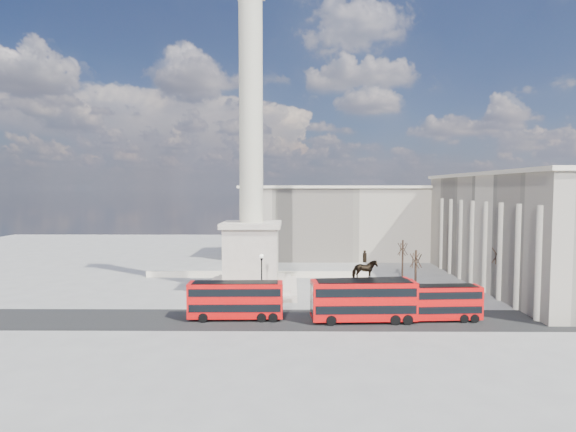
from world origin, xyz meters
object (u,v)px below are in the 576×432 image
(equestrian_statue, at_px, (364,291))
(pedestrian_crossing, at_px, (334,292))
(pedestrian_walking, at_px, (332,303))
(red_bus_d, at_px, (437,302))
(red_bus_b, at_px, (365,301))
(victorian_lamp, at_px, (262,274))
(pedestrian_standing, at_px, (386,305))
(nelsons_column, at_px, (251,208))
(red_bus_a, at_px, (236,300))
(red_bus_c, at_px, (362,298))

(equestrian_statue, relative_size, pedestrian_crossing, 4.88)
(pedestrian_walking, bearing_deg, red_bus_d, -40.83)
(red_bus_b, height_order, victorian_lamp, victorian_lamp)
(red_bus_d, xyz_separation_m, pedestrian_standing, (-5.36, 3.78, -1.34))
(red_bus_b, xyz_separation_m, pedestrian_walking, (-3.35, 6.10, -1.83))
(red_bus_b, height_order, red_bus_d, red_bus_b)
(nelsons_column, distance_m, pedestrian_standing, 24.76)
(nelsons_column, height_order, red_bus_a, nelsons_column)
(nelsons_column, relative_size, pedestrian_standing, 27.07)
(nelsons_column, relative_size, victorian_lamp, 7.19)
(red_bus_a, height_order, equestrian_statue, equestrian_statue)
(red_bus_a, distance_m, red_bus_b, 15.49)
(equestrian_statue, bearing_deg, victorian_lamp, 161.00)
(red_bus_d, height_order, victorian_lamp, victorian_lamp)
(red_bus_b, distance_m, victorian_lamp, 15.56)
(equestrian_statue, distance_m, pedestrian_crossing, 8.78)
(nelsons_column, distance_m, red_bus_d, 30.16)
(pedestrian_crossing, bearing_deg, nelsons_column, 23.50)
(victorian_lamp, bearing_deg, pedestrian_walking, -14.77)
(pedestrian_walking, bearing_deg, red_bus_c, -73.88)
(red_bus_d, distance_m, equestrian_statue, 8.86)
(pedestrian_crossing, bearing_deg, equestrian_statue, 152.89)
(victorian_lamp, xyz_separation_m, equestrian_statue, (13.49, -4.65, -1.27))
(red_bus_c, distance_m, pedestrian_walking, 6.22)
(red_bus_a, distance_m, pedestrian_crossing, 17.03)
(nelsons_column, relative_size, red_bus_c, 4.00)
(red_bus_b, relative_size, red_bus_d, 1.15)
(equestrian_statue, bearing_deg, nelsons_column, 142.37)
(red_bus_c, height_order, pedestrian_walking, red_bus_c)
(equestrian_statue, xyz_separation_m, pedestrian_walking, (-3.97, 2.14, -2.02))
(nelsons_column, bearing_deg, equestrian_statue, -37.63)
(equestrian_statue, bearing_deg, red_bus_b, -98.82)
(red_bus_b, distance_m, red_bus_d, 8.84)
(nelsons_column, relative_size, pedestrian_crossing, 29.94)
(pedestrian_walking, distance_m, pedestrian_crossing, 5.89)
(red_bus_c, height_order, pedestrian_standing, red_bus_c)
(red_bus_c, bearing_deg, red_bus_a, 173.40)
(nelsons_column, distance_m, red_bus_b, 24.12)
(red_bus_c, bearing_deg, nelsons_column, 127.81)
(red_bus_a, height_order, victorian_lamp, victorian_lamp)
(red_bus_c, relative_size, pedestrian_walking, 7.90)
(red_bus_b, bearing_deg, pedestrian_walking, 116.51)
(equestrian_statue, relative_size, pedestrian_standing, 4.41)
(red_bus_a, bearing_deg, red_bus_d, -1.95)
(red_bus_d, bearing_deg, red_bus_b, -179.30)
(red_bus_c, xyz_separation_m, equestrian_statue, (0.74, 2.86, 0.21))
(victorian_lamp, xyz_separation_m, pedestrian_crossing, (10.36, 3.32, -3.25))
(equestrian_statue, bearing_deg, red_bus_d, -21.99)
(red_bus_b, bearing_deg, pedestrian_standing, 49.83)
(equestrian_statue, height_order, pedestrian_walking, equestrian_statue)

